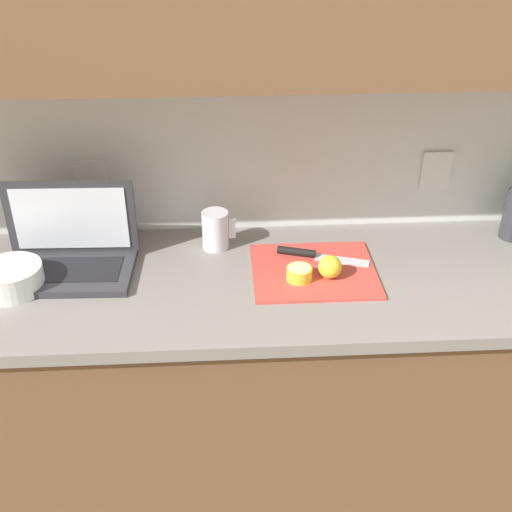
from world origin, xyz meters
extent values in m
plane|color=#847056|center=(0.00, 0.00, 0.00)|extent=(12.00, 12.00, 0.00)
cube|color=white|center=(0.00, 0.33, 1.30)|extent=(5.20, 0.06, 2.60)
cube|color=white|center=(-0.82, 0.29, 1.08)|extent=(0.09, 0.01, 0.12)
cube|color=white|center=(0.22, 0.29, 1.08)|extent=(0.09, 0.01, 0.12)
cube|color=brown|center=(0.00, 0.00, 0.43)|extent=(2.41, 0.55, 0.87)
cube|color=gray|center=(0.00, 0.00, 0.89)|extent=(2.49, 0.59, 0.03)
cube|color=#333338|center=(-0.86, 0.04, 0.91)|extent=(0.36, 0.23, 0.02)
cube|color=black|center=(-0.86, 0.04, 0.93)|extent=(0.29, 0.14, 0.00)
cube|color=#333338|center=(-0.86, 0.15, 1.03)|extent=(0.36, 0.02, 0.22)
cube|color=white|center=(-0.86, 0.14, 1.03)|extent=(0.31, 0.01, 0.19)
cube|color=#D1473D|center=(-0.19, 0.02, 0.91)|extent=(0.34, 0.30, 0.01)
cube|color=silver|center=(-0.10, 0.07, 0.91)|extent=(0.16, 0.08, 0.00)
cylinder|color=black|center=(-0.23, 0.11, 0.92)|extent=(0.11, 0.05, 0.02)
cylinder|color=yellow|center=(-0.23, -0.02, 0.93)|extent=(0.07, 0.07, 0.04)
cylinder|color=#F4EAA3|center=(-0.23, -0.02, 0.95)|extent=(0.06, 0.06, 0.00)
sphere|color=yellow|center=(-0.15, -0.01, 0.94)|extent=(0.06, 0.06, 0.06)
cylinder|color=silver|center=(-0.46, 0.18, 0.96)|extent=(0.08, 0.08, 0.11)
cube|color=silver|center=(-0.41, 0.18, 0.97)|extent=(0.02, 0.01, 0.06)
cylinder|color=white|center=(-0.99, -0.02, 0.94)|extent=(0.16, 0.16, 0.07)
camera|label=1|loc=(-0.43, -1.47, 1.86)|focal=45.00mm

